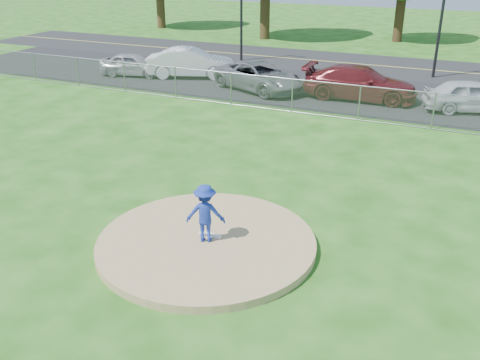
# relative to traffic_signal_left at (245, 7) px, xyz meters

# --- Properties ---
(ground) EXTENTS (120.00, 120.00, 0.00)m
(ground) POSITION_rel_traffic_signal_left_xyz_m (8.76, -12.00, -3.36)
(ground) COLOR #1C5312
(ground) RESTS_ON ground
(pitchers_mound) EXTENTS (5.40, 5.40, 0.20)m
(pitchers_mound) POSITION_rel_traffic_signal_left_xyz_m (8.76, -22.00, -3.26)
(pitchers_mound) COLOR tan
(pitchers_mound) RESTS_ON ground
(pitching_rubber) EXTENTS (0.60, 0.15, 0.04)m
(pitching_rubber) POSITION_rel_traffic_signal_left_xyz_m (8.76, -21.80, -3.14)
(pitching_rubber) COLOR white
(pitching_rubber) RESTS_ON pitchers_mound
(chain_link_fence) EXTENTS (40.00, 0.06, 1.50)m
(chain_link_fence) POSITION_rel_traffic_signal_left_xyz_m (8.76, -10.00, -2.61)
(chain_link_fence) COLOR gray
(chain_link_fence) RESTS_ON ground
(parking_lot) EXTENTS (50.00, 8.00, 0.01)m
(parking_lot) POSITION_rel_traffic_signal_left_xyz_m (8.76, -5.50, -3.36)
(parking_lot) COLOR black
(parking_lot) RESTS_ON ground
(street) EXTENTS (60.00, 7.00, 0.01)m
(street) POSITION_rel_traffic_signal_left_xyz_m (8.76, 2.00, -3.36)
(street) COLOR black
(street) RESTS_ON ground
(traffic_signal_left) EXTENTS (1.28, 0.20, 5.60)m
(traffic_signal_left) POSITION_rel_traffic_signal_left_xyz_m (0.00, 0.00, 0.00)
(traffic_signal_left) COLOR black
(traffic_signal_left) RESTS_ON ground
(pitcher) EXTENTS (1.08, 0.84, 1.47)m
(pitcher) POSITION_rel_traffic_signal_left_xyz_m (8.77, -22.03, -2.43)
(pitcher) COLOR #1B3299
(pitcher) RESTS_ON pitchers_mound
(traffic_cone) EXTENTS (0.33, 0.33, 0.64)m
(traffic_cone) POSITION_rel_traffic_signal_left_xyz_m (2.17, -6.57, -3.03)
(traffic_cone) COLOR #FF630D
(traffic_cone) RESTS_ON parking_lot
(parked_car_silver) EXTENTS (4.00, 2.31, 1.28)m
(parked_car_silver) POSITION_rel_traffic_signal_left_xyz_m (-4.00, -6.72, -2.71)
(parked_car_silver) COLOR #A8A8AD
(parked_car_silver) RESTS_ON parking_lot
(parked_car_white) EXTENTS (5.20, 3.37, 1.62)m
(parked_car_white) POSITION_rel_traffic_signal_left_xyz_m (-0.79, -5.68, -2.54)
(parked_car_white) COLOR silver
(parked_car_white) RESTS_ON parking_lot
(parked_car_gray) EXTENTS (5.62, 4.21, 1.42)m
(parked_car_gray) POSITION_rel_traffic_signal_left_xyz_m (3.92, -6.89, -2.64)
(parked_car_gray) COLOR slate
(parked_car_gray) RESTS_ON parking_lot
(parked_car_darkred) EXTENTS (5.52, 2.41, 1.58)m
(parked_car_darkred) POSITION_rel_traffic_signal_left_xyz_m (9.00, -6.51, -2.56)
(parked_car_darkred) COLOR #5A1619
(parked_car_darkred) RESTS_ON parking_lot
(parked_car_pearl) EXTENTS (4.48, 2.98, 1.42)m
(parked_car_pearl) POSITION_rel_traffic_signal_left_xyz_m (14.04, -6.58, -2.64)
(parked_car_pearl) COLOR silver
(parked_car_pearl) RESTS_ON parking_lot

